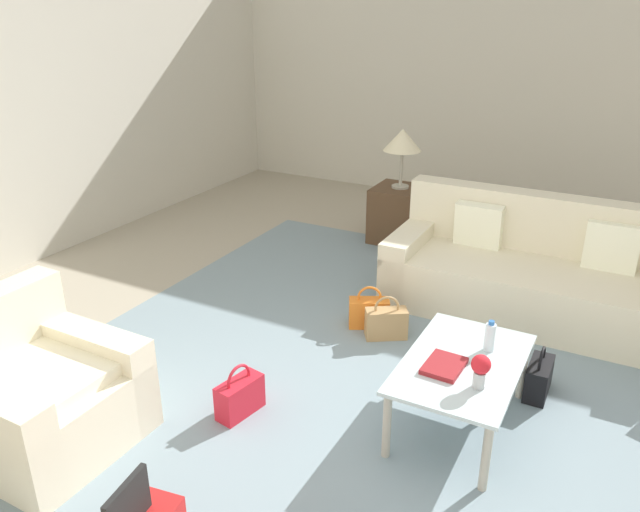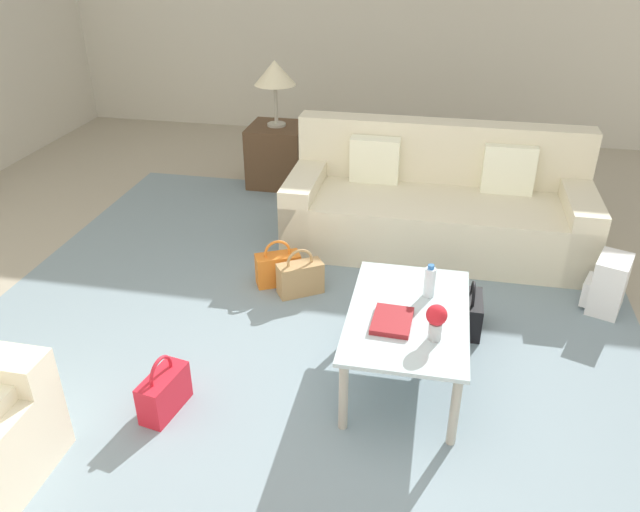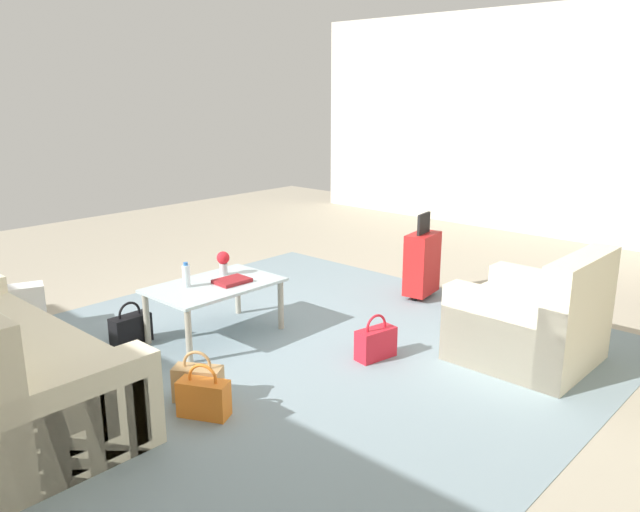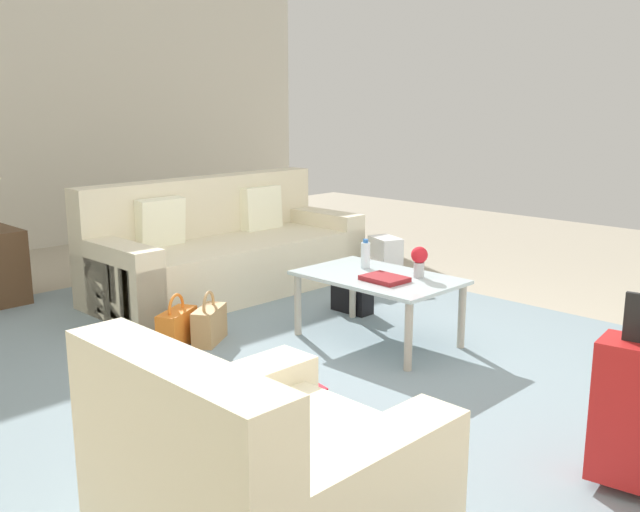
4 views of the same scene
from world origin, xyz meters
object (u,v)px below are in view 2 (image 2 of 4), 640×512
couch (436,207)px  table_lamp (275,74)px  coffee_table (408,321)px  water_bottle (430,282)px  flower_vase (436,319)px  handbag_tan (300,278)px  side_table (278,155)px  handbag_red (164,392)px  coffee_table_book (392,321)px  handbag_orange (278,268)px  handbag_black (470,313)px  backpack_white (608,285)px

couch → table_lamp: 2.04m
coffee_table → water_bottle: (0.20, -0.10, 0.15)m
flower_vase → couch: bearing=1.4°
couch → handbag_tan: (-1.02, 0.91, -0.18)m
side_table → handbag_red: size_ratio=1.67×
water_bottle → side_table: (2.60, 1.60, -0.25)m
water_bottle → handbag_red: size_ratio=0.57×
water_bottle → handbag_tan: 1.16m
flower_vase → table_lamp: (3.02, 1.65, 0.51)m
coffee_table → coffee_table_book: bearing=146.3°
flower_vase → handbag_orange: 1.66m
handbag_black → handbag_orange: 1.41m
flower_vase → water_bottle: bearing=6.8°
side_table → couch: bearing=-121.9°
handbag_orange → handbag_black: bearing=-103.1°
handbag_tan → handbag_black: bearing=-100.5°
flower_vase → handbag_orange: size_ratio=0.57×
flower_vase → handbag_red: size_ratio=0.57×
couch → coffee_table: couch is taller
table_lamp → handbag_red: 3.48m
side_table → table_lamp: size_ratio=0.96×
coffee_table_book → handbag_orange: size_ratio=0.77×
side_table → handbag_tan: side_table is taller
flower_vase → coffee_table: bearing=34.3°
couch → handbag_tan: size_ratio=6.59×
couch → coffee_table: 1.81m
couch → backpack_white: (-0.80, -1.19, -0.12)m
handbag_red → handbag_black: bearing=-55.9°
water_bottle → coffee_table_book: bearing=150.6°
handbag_tan → handbag_orange: bearing=62.4°
table_lamp → handbag_black: bearing=-139.9°
water_bottle → handbag_black: size_ratio=0.57×
flower_vase → side_table: (3.02, 1.65, -0.28)m
handbag_orange → flower_vase: bearing=-134.0°
handbag_black → water_bottle: bearing=142.9°
coffee_table → handbag_red: size_ratio=2.94×
water_bottle → flower_vase: 0.42m
table_lamp → handbag_tan: size_ratio=1.74×
handbag_tan → handbag_orange: same height
coffee_table → side_table: side_table is taller
side_table → coffee_table: bearing=-151.8°
couch → coffee_table_book: (-1.92, 0.18, 0.16)m
coffee_table → handbag_tan: (0.79, 0.81, -0.27)m
handbag_tan → backpack_white: 2.11m
backpack_white → flower_vase: bearing=137.0°
handbag_orange → water_bottle: bearing=-122.1°
couch → side_table: bearing=58.1°
water_bottle → backpack_white: water_bottle is taller
couch → water_bottle: 1.62m
flower_vase → backpack_white: size_ratio=0.51×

